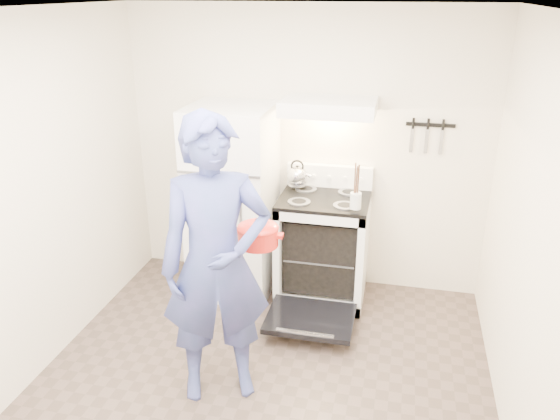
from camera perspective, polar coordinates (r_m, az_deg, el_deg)
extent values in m
plane|color=#4F3F37|center=(3.93, -2.70, -19.29)|extent=(3.60, 3.60, 0.00)
cube|color=beige|center=(4.89, 2.68, 6.14)|extent=(3.20, 0.02, 2.50)
cube|color=white|center=(4.83, -4.94, 0.86)|extent=(0.70, 0.70, 1.70)
cube|color=white|center=(4.84, 4.50, -4.12)|extent=(0.76, 0.65, 0.92)
cube|color=black|center=(4.65, 4.67, 1.13)|extent=(0.76, 0.65, 0.03)
cube|color=white|center=(4.88, 5.22, 3.57)|extent=(0.76, 0.07, 0.20)
cube|color=black|center=(4.50, 3.20, -11.25)|extent=(0.70, 0.54, 0.04)
cube|color=slate|center=(4.85, 4.49, -4.33)|extent=(0.60, 0.52, 0.01)
cube|color=white|center=(4.51, 5.13, 10.70)|extent=(0.76, 0.50, 0.12)
cube|color=black|center=(4.74, 15.45, 8.57)|extent=(0.40, 0.02, 0.03)
cylinder|color=#947057|center=(4.90, 4.33, -3.89)|extent=(0.31, 0.31, 0.02)
cylinder|color=silver|center=(4.34, 7.91, 0.97)|extent=(0.10, 0.10, 0.13)
imported|color=navy|center=(3.51, -6.69, -5.62)|extent=(0.84, 0.71, 1.95)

